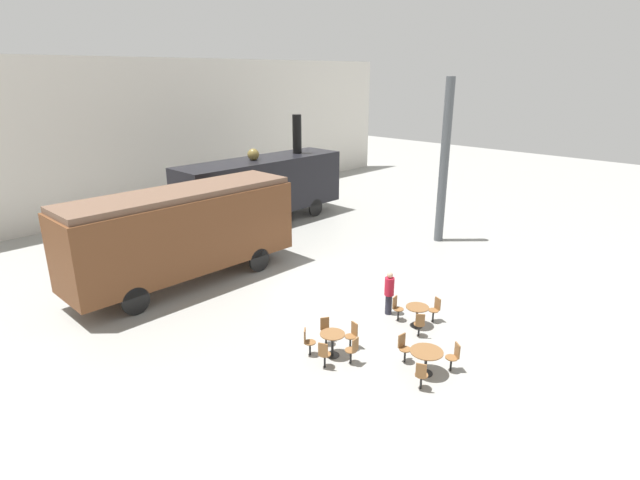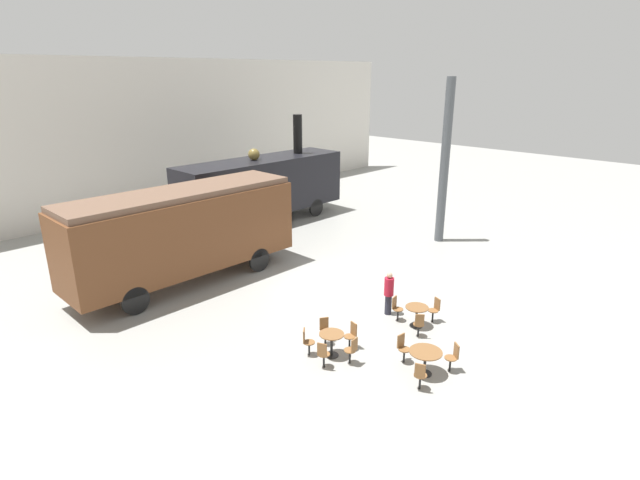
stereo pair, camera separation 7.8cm
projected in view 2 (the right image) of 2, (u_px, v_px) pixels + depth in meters
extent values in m
plane|color=gray|center=(331.00, 285.00, 20.17)|extent=(80.00, 80.00, 0.00)
cube|color=silver|center=(133.00, 138.00, 29.23)|extent=(44.00, 0.15, 9.00)
cube|color=black|center=(262.00, 185.00, 27.91)|extent=(10.09, 2.62, 2.97)
cylinder|color=black|center=(298.00, 134.00, 28.96)|extent=(0.53, 0.53, 2.22)
sphere|color=brown|center=(254.00, 154.00, 26.99)|extent=(0.64, 0.64, 0.64)
cylinder|color=black|center=(316.00, 208.00, 29.67)|extent=(1.04, 0.12, 1.04)
cylinder|color=black|center=(288.00, 200.00, 31.31)|extent=(1.04, 0.12, 1.04)
cylinder|color=black|center=(233.00, 229.00, 25.55)|extent=(1.04, 0.12, 1.04)
cylinder|color=black|center=(206.00, 220.00, 27.20)|extent=(1.04, 0.12, 1.04)
cube|color=brown|center=(183.00, 232.00, 19.82)|extent=(9.37, 2.59, 2.95)
cube|color=brown|center=(179.00, 193.00, 19.31)|extent=(9.18, 2.38, 0.24)
cylinder|color=black|center=(259.00, 260.00, 21.43)|extent=(1.04, 0.12, 1.04)
cylinder|color=black|center=(225.00, 247.00, 23.06)|extent=(1.04, 0.12, 1.04)
cylinder|color=black|center=(136.00, 301.00, 17.61)|extent=(1.04, 0.12, 1.04)
cylinder|color=black|center=(105.00, 281.00, 19.24)|extent=(1.04, 0.12, 1.04)
cylinder|color=black|center=(424.00, 373.00, 14.26)|extent=(0.44, 0.44, 0.02)
cylinder|color=black|center=(425.00, 363.00, 14.15)|extent=(0.08, 0.08, 0.68)
cylinder|color=brown|center=(426.00, 352.00, 14.04)|extent=(0.94, 0.94, 0.03)
cylinder|color=black|center=(416.00, 326.00, 16.93)|extent=(0.44, 0.44, 0.02)
cylinder|color=black|center=(416.00, 317.00, 16.82)|extent=(0.08, 0.08, 0.67)
cylinder|color=brown|center=(417.00, 307.00, 16.71)|extent=(0.78, 0.78, 0.03)
cylinder|color=black|center=(331.00, 355.00, 15.18)|extent=(0.44, 0.44, 0.02)
cylinder|color=black|center=(332.00, 345.00, 15.06)|extent=(0.08, 0.08, 0.70)
cylinder|color=brown|center=(332.00, 334.00, 14.95)|extent=(0.76, 0.76, 0.03)
cylinder|color=black|center=(404.00, 356.00, 14.76)|extent=(0.06, 0.06, 0.42)
cylinder|color=brown|center=(404.00, 349.00, 14.69)|extent=(0.36, 0.36, 0.03)
cube|color=brown|center=(401.00, 341.00, 14.73)|extent=(0.29, 0.07, 0.42)
cylinder|color=black|center=(420.00, 382.00, 13.51)|extent=(0.06, 0.06, 0.42)
cylinder|color=brown|center=(420.00, 375.00, 13.44)|extent=(0.36, 0.36, 0.03)
cube|color=brown|center=(420.00, 371.00, 13.23)|extent=(0.15, 0.28, 0.42)
cylinder|color=black|center=(450.00, 365.00, 14.32)|extent=(0.06, 0.06, 0.42)
cylinder|color=brown|center=(451.00, 358.00, 14.25)|extent=(0.36, 0.36, 0.03)
cube|color=brown|center=(456.00, 351.00, 14.20)|extent=(0.20, 0.26, 0.42)
cylinder|color=black|center=(418.00, 330.00, 16.22)|extent=(0.06, 0.06, 0.42)
cylinder|color=brown|center=(419.00, 324.00, 16.15)|extent=(0.36, 0.36, 0.03)
cube|color=brown|center=(420.00, 320.00, 15.93)|extent=(0.21, 0.25, 0.42)
cylinder|color=black|center=(433.00, 316.00, 17.15)|extent=(0.06, 0.06, 0.42)
cylinder|color=brown|center=(433.00, 311.00, 17.08)|extent=(0.36, 0.36, 0.03)
cube|color=brown|center=(437.00, 304.00, 17.07)|extent=(0.14, 0.28, 0.42)
cylinder|color=black|center=(398.00, 315.00, 17.24)|extent=(0.06, 0.06, 0.42)
cylinder|color=brown|center=(398.00, 309.00, 17.17)|extent=(0.36, 0.36, 0.03)
cube|color=brown|center=(394.00, 302.00, 17.18)|extent=(0.29, 0.09, 0.42)
cylinder|color=black|center=(350.00, 357.00, 14.71)|extent=(0.06, 0.06, 0.42)
cylinder|color=brown|center=(350.00, 350.00, 14.64)|extent=(0.36, 0.36, 0.03)
cube|color=brown|center=(354.00, 345.00, 14.48)|extent=(0.29, 0.07, 0.42)
cylinder|color=black|center=(349.00, 343.00, 15.47)|extent=(0.06, 0.06, 0.42)
cylinder|color=brown|center=(350.00, 337.00, 15.40)|extent=(0.36, 0.36, 0.03)
cube|color=brown|center=(354.00, 329.00, 15.41)|extent=(0.10, 0.29, 0.42)
cylinder|color=black|center=(325.00, 338.00, 15.74)|extent=(0.06, 0.06, 0.42)
cylinder|color=brown|center=(325.00, 332.00, 15.66)|extent=(0.36, 0.36, 0.03)
cube|color=brown|center=(324.00, 323.00, 15.73)|extent=(0.27, 0.18, 0.42)
cylinder|color=black|center=(309.00, 349.00, 15.14)|extent=(0.06, 0.06, 0.42)
cylinder|color=brown|center=(309.00, 342.00, 15.07)|extent=(0.36, 0.36, 0.03)
cube|color=brown|center=(304.00, 336.00, 15.01)|extent=(0.24, 0.22, 0.42)
cylinder|color=black|center=(324.00, 361.00, 14.51)|extent=(0.06, 0.06, 0.42)
cylinder|color=brown|center=(324.00, 354.00, 14.44)|extent=(0.36, 0.36, 0.03)
cube|color=brown|center=(322.00, 350.00, 14.23)|extent=(0.15, 0.28, 0.42)
cylinder|color=#262633|center=(388.00, 304.00, 17.68)|extent=(0.24, 0.24, 0.73)
cylinder|color=#B2192D|center=(389.00, 287.00, 17.45)|extent=(0.34, 0.34, 0.65)
sphere|color=tan|center=(390.00, 275.00, 17.32)|extent=(0.21, 0.21, 0.21)
cylinder|color=#4C5156|center=(445.00, 163.00, 24.26)|extent=(0.44, 0.44, 8.00)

